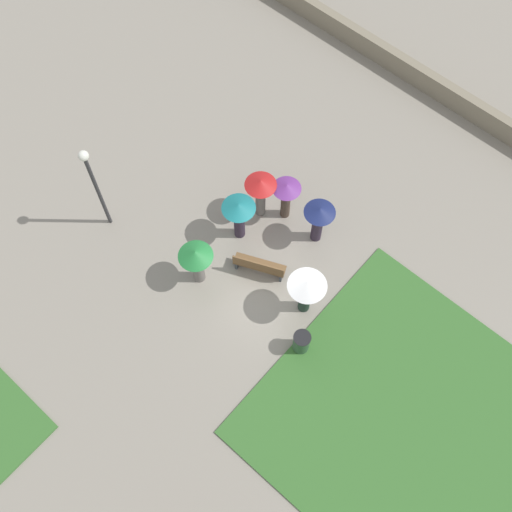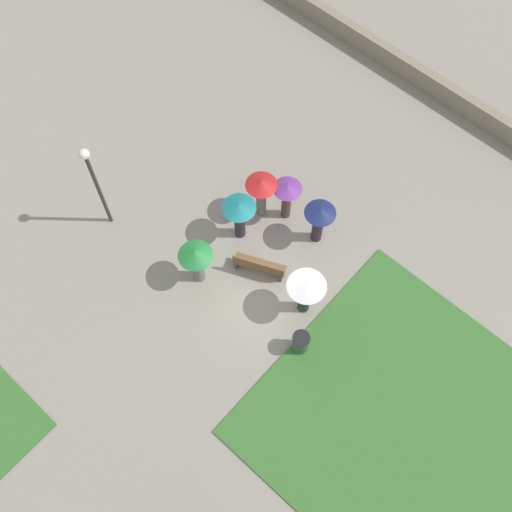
{
  "view_description": "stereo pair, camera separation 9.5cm",
  "coord_description": "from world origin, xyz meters",
  "px_view_note": "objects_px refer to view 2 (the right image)",
  "views": [
    {
      "loc": [
        -5.3,
        6.53,
        18.79
      ],
      "look_at": [
        0.52,
        -0.07,
        1.08
      ],
      "focal_mm": 45.0,
      "sensor_mm": 36.0,
      "label": 1
    },
    {
      "loc": [
        -5.37,
        6.47,
        18.79
      ],
      "look_at": [
        0.52,
        -0.07,
        1.08
      ],
      "focal_mm": 45.0,
      "sensor_mm": 36.0,
      "label": 2
    }
  ],
  "objects_px": {
    "crowd_person_red": "(261,190)",
    "crowd_person_green": "(196,259)",
    "trash_bin": "(300,343)",
    "crowd_person_teal": "(239,214)",
    "crowd_person_navy": "(319,219)",
    "park_bench": "(259,266)",
    "crowd_person_purple": "(287,194)",
    "crowd_person_white": "(306,289)",
    "lamp_post": "(94,178)"
  },
  "relations": [
    {
      "from": "trash_bin",
      "to": "crowd_person_red",
      "type": "relative_size",
      "value": 0.48
    },
    {
      "from": "crowd_person_green",
      "to": "crowd_person_navy",
      "type": "relative_size",
      "value": 0.99
    },
    {
      "from": "trash_bin",
      "to": "crowd_person_navy",
      "type": "distance_m",
      "value": 3.96
    },
    {
      "from": "park_bench",
      "to": "crowd_person_navy",
      "type": "bearing_deg",
      "value": -127.94
    },
    {
      "from": "lamp_post",
      "to": "crowd_person_teal",
      "type": "xyz_separation_m",
      "value": [
        -3.58,
        -2.54,
        -1.28
      ]
    },
    {
      "from": "crowd_person_red",
      "to": "crowd_person_white",
      "type": "xyz_separation_m",
      "value": [
        -3.3,
        1.71,
        0.04
      ]
    },
    {
      "from": "crowd_person_green",
      "to": "crowd_person_navy",
      "type": "xyz_separation_m",
      "value": [
        -1.87,
        -3.61,
        -0.04
      ]
    },
    {
      "from": "trash_bin",
      "to": "crowd_person_teal",
      "type": "relative_size",
      "value": 0.49
    },
    {
      "from": "trash_bin",
      "to": "crowd_person_purple",
      "type": "height_order",
      "value": "crowd_person_purple"
    },
    {
      "from": "crowd_person_navy",
      "to": "crowd_person_white",
      "type": "relative_size",
      "value": 0.95
    },
    {
      "from": "lamp_post",
      "to": "crowd_person_red",
      "type": "height_order",
      "value": "lamp_post"
    },
    {
      "from": "crowd_person_green",
      "to": "crowd_person_white",
      "type": "distance_m",
      "value": 3.47
    },
    {
      "from": "crowd_person_navy",
      "to": "crowd_person_red",
      "type": "bearing_deg",
      "value": 117.37
    },
    {
      "from": "trash_bin",
      "to": "crowd_person_teal",
      "type": "xyz_separation_m",
      "value": [
        4.04,
        -1.72,
        0.83
      ]
    },
    {
      "from": "park_bench",
      "to": "crowd_person_purple",
      "type": "xyz_separation_m",
      "value": [
        0.78,
        -2.21,
        0.8
      ]
    },
    {
      "from": "crowd_person_navy",
      "to": "park_bench",
      "type": "bearing_deg",
      "value": 179.92
    },
    {
      "from": "park_bench",
      "to": "lamp_post",
      "type": "height_order",
      "value": "lamp_post"
    },
    {
      "from": "lamp_post",
      "to": "crowd_person_navy",
      "type": "xyz_separation_m",
      "value": [
        -5.55,
        -4.1,
        -1.31
      ]
    },
    {
      "from": "trash_bin",
      "to": "crowd_person_green",
      "type": "xyz_separation_m",
      "value": [
        3.94,
        0.33,
        0.85
      ]
    },
    {
      "from": "crowd_person_red",
      "to": "crowd_person_green",
      "type": "relative_size",
      "value": 1.06
    },
    {
      "from": "park_bench",
      "to": "crowd_person_red",
      "type": "height_order",
      "value": "crowd_person_red"
    },
    {
      "from": "crowd_person_white",
      "to": "crowd_person_teal",
      "type": "bearing_deg",
      "value": -83.43
    },
    {
      "from": "lamp_post",
      "to": "crowd_person_white",
      "type": "height_order",
      "value": "lamp_post"
    },
    {
      "from": "crowd_person_green",
      "to": "crowd_person_navy",
      "type": "distance_m",
      "value": 4.07
    },
    {
      "from": "crowd_person_green",
      "to": "crowd_person_purple",
      "type": "relative_size",
      "value": 1.0
    },
    {
      "from": "crowd_person_purple",
      "to": "crowd_person_red",
      "type": "bearing_deg",
      "value": 76.28
    },
    {
      "from": "park_bench",
      "to": "crowd_person_navy",
      "type": "distance_m",
      "value": 2.42
    },
    {
      "from": "park_bench",
      "to": "crowd_person_teal",
      "type": "bearing_deg",
      "value": -48.57
    },
    {
      "from": "crowd_person_teal",
      "to": "lamp_post",
      "type": "bearing_deg",
      "value": 153.86
    },
    {
      "from": "crowd_person_red",
      "to": "crowd_person_purple",
      "type": "distance_m",
      "value": 0.84
    },
    {
      "from": "crowd_person_teal",
      "to": "park_bench",
      "type": "bearing_deg",
      "value": -86.08
    },
    {
      "from": "crowd_person_green",
      "to": "crowd_person_white",
      "type": "xyz_separation_m",
      "value": [
        -3.16,
        -1.41,
        0.12
      ]
    },
    {
      "from": "crowd_person_navy",
      "to": "trash_bin",
      "type": "bearing_deg",
      "value": -133.9
    },
    {
      "from": "crowd_person_red",
      "to": "crowd_person_green",
      "type": "distance_m",
      "value": 3.13
    },
    {
      "from": "trash_bin",
      "to": "crowd_person_red",
      "type": "height_order",
      "value": "crowd_person_red"
    },
    {
      "from": "park_bench",
      "to": "trash_bin",
      "type": "height_order",
      "value": "trash_bin"
    },
    {
      "from": "crowd_person_teal",
      "to": "crowd_person_green",
      "type": "bearing_deg",
      "value": -148.66
    },
    {
      "from": "park_bench",
      "to": "trash_bin",
      "type": "relative_size",
      "value": 1.87
    },
    {
      "from": "park_bench",
      "to": "crowd_person_teal",
      "type": "relative_size",
      "value": 0.92
    },
    {
      "from": "trash_bin",
      "to": "crowd_person_purple",
      "type": "distance_m",
      "value": 4.79
    },
    {
      "from": "lamp_post",
      "to": "trash_bin",
      "type": "height_order",
      "value": "lamp_post"
    },
    {
      "from": "crowd_person_red",
      "to": "crowd_person_teal",
      "type": "height_order",
      "value": "crowd_person_red"
    },
    {
      "from": "crowd_person_navy",
      "to": "crowd_person_green",
      "type": "bearing_deg",
      "value": 166.44
    },
    {
      "from": "park_bench",
      "to": "crowd_person_purple",
      "type": "height_order",
      "value": "crowd_person_purple"
    },
    {
      "from": "crowd_person_red",
      "to": "crowd_person_white",
      "type": "distance_m",
      "value": 3.72
    },
    {
      "from": "trash_bin",
      "to": "crowd_person_white",
      "type": "relative_size",
      "value": 0.48
    },
    {
      "from": "crowd_person_teal",
      "to": "crowd_person_white",
      "type": "relative_size",
      "value": 0.97
    },
    {
      "from": "crowd_person_navy",
      "to": "crowd_person_purple",
      "type": "distance_m",
      "value": 1.33
    },
    {
      "from": "crowd_person_navy",
      "to": "crowd_person_purple",
      "type": "relative_size",
      "value": 1.01
    },
    {
      "from": "crowd_person_green",
      "to": "crowd_person_red",
      "type": "bearing_deg",
      "value": -143.11
    }
  ]
}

